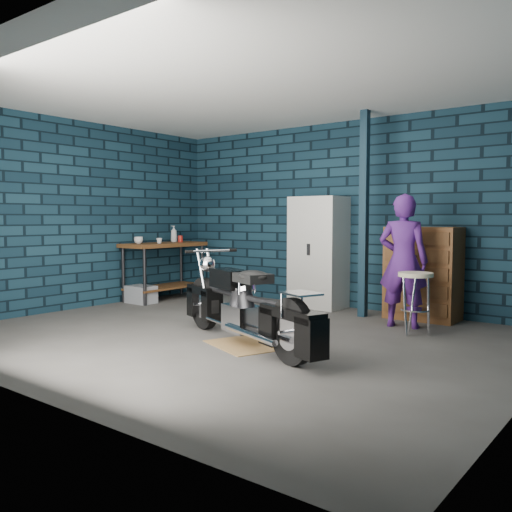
% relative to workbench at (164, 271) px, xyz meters
% --- Properties ---
extents(ground, '(6.00, 6.00, 0.00)m').
position_rel_workbench_xyz_m(ground, '(2.68, -1.39, -0.46)').
color(ground, '#4C4A47').
rests_on(ground, ground).
extents(room_walls, '(6.02, 5.01, 2.71)m').
position_rel_workbench_xyz_m(room_walls, '(2.68, -0.84, 1.45)').
color(room_walls, '#0E222E').
rests_on(room_walls, ground).
extents(support_post, '(0.10, 0.10, 2.70)m').
position_rel_workbench_xyz_m(support_post, '(3.23, 0.56, 0.90)').
color(support_post, '#102634').
rests_on(support_post, ground).
extents(workbench, '(0.60, 1.40, 0.91)m').
position_rel_workbench_xyz_m(workbench, '(0.00, 0.00, 0.00)').
color(workbench, brown).
rests_on(workbench, ground).
extents(drip_mat, '(0.94, 0.83, 0.01)m').
position_rel_workbench_xyz_m(drip_mat, '(3.03, -1.68, -0.45)').
color(drip_mat, brown).
rests_on(drip_mat, ground).
extents(motorcycle, '(2.22, 1.34, 0.95)m').
position_rel_workbench_xyz_m(motorcycle, '(3.03, -1.68, 0.02)').
color(motorcycle, black).
rests_on(motorcycle, ground).
extents(person, '(0.64, 0.48, 1.59)m').
position_rel_workbench_xyz_m(person, '(3.92, 0.22, 0.34)').
color(person, '#512079').
rests_on(person, ground).
extents(storage_bin, '(0.43, 0.31, 0.27)m').
position_rel_workbench_xyz_m(storage_bin, '(0.02, -0.50, -0.32)').
color(storage_bin, gray).
rests_on(storage_bin, ground).
extents(locker, '(0.75, 0.54, 1.61)m').
position_rel_workbench_xyz_m(locker, '(2.37, 0.84, 0.35)').
color(locker, silver).
rests_on(locker, ground).
extents(tool_chest, '(0.89, 0.50, 1.19)m').
position_rel_workbench_xyz_m(tool_chest, '(3.93, 0.84, 0.14)').
color(tool_chest, brown).
rests_on(tool_chest, ground).
extents(shop_stool, '(0.41, 0.41, 0.70)m').
position_rel_workbench_xyz_m(shop_stool, '(4.20, -0.10, -0.11)').
color(shop_stool, beige).
rests_on(shop_stool, ground).
extents(cup_a, '(0.14, 0.14, 0.11)m').
position_rel_workbench_xyz_m(cup_a, '(-0.09, -0.44, 0.51)').
color(cup_a, beige).
rests_on(cup_a, workbench).
extents(cup_b, '(0.12, 0.12, 0.08)m').
position_rel_workbench_xyz_m(cup_b, '(0.13, -0.21, 0.50)').
color(cup_b, beige).
rests_on(cup_b, workbench).
extents(mug_red, '(0.08, 0.08, 0.11)m').
position_rel_workbench_xyz_m(mug_red, '(0.06, 0.31, 0.51)').
color(mug_red, '#A71F16').
rests_on(mug_red, workbench).
extents(bottle, '(0.13, 0.13, 0.27)m').
position_rel_workbench_xyz_m(bottle, '(-0.12, 0.33, 0.59)').
color(bottle, gray).
rests_on(bottle, workbench).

